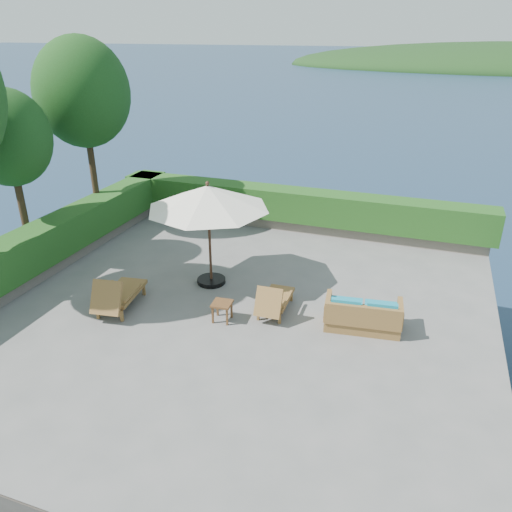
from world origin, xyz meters
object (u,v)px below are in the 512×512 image
(lounge_right, at_px, (274,300))
(side_table, at_px, (222,306))
(wicker_loveseat, at_px, (363,316))
(lounge_left, at_px, (118,294))
(patio_umbrella, at_px, (208,198))

(lounge_right, bearing_deg, side_table, -146.68)
(lounge_right, xyz_separation_m, side_table, (-1.02, -0.71, 0.02))
(wicker_loveseat, bearing_deg, side_table, -173.57)
(wicker_loveseat, bearing_deg, lounge_left, -175.70)
(patio_umbrella, bearing_deg, lounge_right, -24.39)
(patio_umbrella, distance_m, wicker_loveseat, 4.65)
(side_table, relative_size, wicker_loveseat, 0.27)
(lounge_right, bearing_deg, wicker_loveseat, -1.10)
(lounge_left, xyz_separation_m, side_table, (2.52, 0.38, -0.03))
(patio_umbrella, xyz_separation_m, side_table, (1.01, -1.63, -1.96))
(lounge_left, relative_size, lounge_right, 1.20)
(lounge_left, relative_size, side_table, 3.80)
(patio_umbrella, height_order, lounge_left, patio_umbrella)
(lounge_right, distance_m, side_table, 1.24)
(patio_umbrella, relative_size, wicker_loveseat, 1.91)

